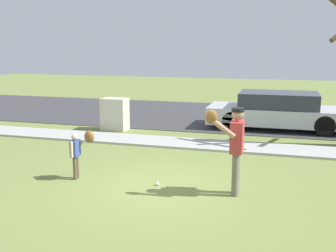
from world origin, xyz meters
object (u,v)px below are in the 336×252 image
baseball (157,184)px  parked_sedan_silver (278,111)px  person_adult (234,141)px  person_child (79,148)px  utility_cabinet (115,114)px

baseball → parked_sedan_silver: size_ratio=0.02×
person_adult → person_child: bearing=-1.0°
baseball → utility_cabinet: 5.68m
baseball → utility_cabinet: utility_cabinet is taller
person_adult → parked_sedan_silver: 6.59m
person_adult → baseball: (-1.52, 0.08, -1.00)m
baseball → person_child: bearing=-178.8°
utility_cabinet → person_adult: bearing=-47.2°
person_adult → parked_sedan_silver: bearing=-96.1°
utility_cabinet → parked_sedan_silver: (5.20, 1.66, 0.09)m
person_adult → person_child: (-3.22, 0.04, -0.37)m
person_adult → baseball: bearing=-3.2°
person_child → baseball: size_ratio=13.88×
person_child → utility_cabinet: (-1.31, 4.84, -0.14)m
baseball → utility_cabinet: size_ratio=0.07×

